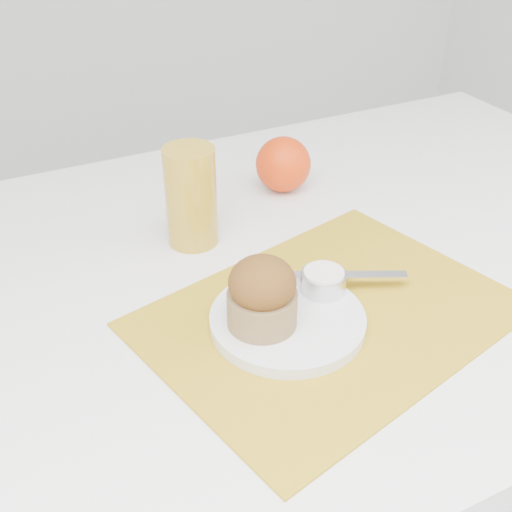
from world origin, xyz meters
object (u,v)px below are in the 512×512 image
table (307,435)px  plate (287,320)px  juice_glass (191,197)px  orange (283,164)px  muffin (262,294)px

table → plate: 0.42m
juice_glass → plate: bearing=-83.2°
table → orange: (0.04, 0.17, 0.42)m
orange → table: bearing=-101.9°
juice_glass → muffin: size_ratio=1.45×
plate → juice_glass: juice_glass is taller
orange → juice_glass: juice_glass is taller
plate → muffin: bearing=178.0°
plate → juice_glass: size_ratio=1.28×
table → plate: plate is taller
table → muffin: size_ratio=12.70×
orange → plate: bearing=-117.5°
orange → juice_glass: size_ratio=0.62×
table → muffin: 0.48m
juice_glass → table: bearing=-32.1°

